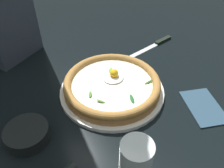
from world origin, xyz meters
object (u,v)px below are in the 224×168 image
Objects in this scene: table_knife at (156,44)px; side_bowl at (27,134)px; folded_napkin at (204,106)px; pizza at (112,84)px.

side_bowl is at bearing 160.53° from table_knife.
side_bowl is 0.48m from folded_napkin.
pizza is 2.05× the size of folded_napkin.
side_bowl reaches higher than folded_napkin.
pizza is 2.65× the size of side_bowl.
pizza is 1.38× the size of table_knife.
table_knife is 1.48× the size of folded_napkin.
folded_napkin is (0.03, -0.27, -0.03)m from pizza.
pizza reaches higher than table_knife.
side_bowl is 0.59m from table_knife.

